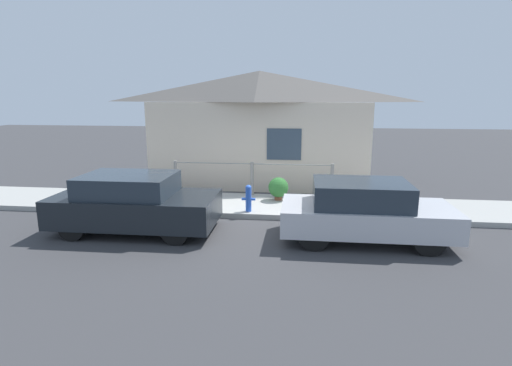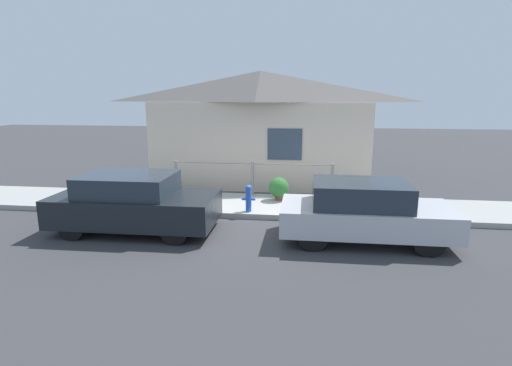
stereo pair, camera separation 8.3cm
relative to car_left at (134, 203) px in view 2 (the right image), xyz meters
name	(u,v)px [view 2 (the right image)]	position (x,y,z in m)	size (l,w,h in m)	color
ground_plane	(242,219)	(2.36, 1.20, -0.68)	(60.00, 60.00, 0.00)	#38383A
sidewalk	(248,205)	(2.36, 2.29, -0.61)	(24.00, 2.19, 0.14)	#9E9E99
house	(260,94)	(2.36, 5.10, 2.49)	(7.71, 2.23, 3.94)	beige
fence	(253,177)	(2.36, 3.24, 0.02)	(4.90, 0.10, 1.01)	gray
car_left	(134,203)	(0.00, 0.00, 0.00)	(3.77, 1.77, 1.36)	black
car_right	(364,211)	(5.24, 0.00, -0.01)	(3.68, 1.67, 1.32)	#B7B7BC
fire_hydrant	(248,197)	(2.49, 1.46, -0.17)	(0.36, 0.16, 0.71)	blue
potted_plant_near_hydrant	(279,188)	(3.19, 2.71, -0.17)	(0.58, 0.58, 0.67)	brown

